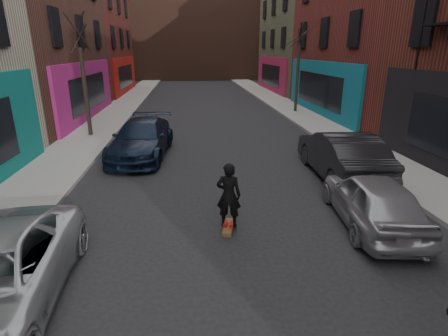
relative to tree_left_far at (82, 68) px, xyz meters
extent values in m
cube|color=gray|center=(-0.05, 12.00, -3.31)|extent=(2.50, 84.00, 0.13)
cube|color=gray|center=(12.45, 12.00, -3.31)|extent=(2.50, 84.00, 0.13)
cube|color=#47281E|center=(6.20, 38.00, 3.62)|extent=(40.00, 10.00, 14.00)
imported|color=black|center=(3.00, -3.62, -2.64)|extent=(2.56, 5.26, 1.48)
imported|color=#999BA2|center=(9.40, -10.28, -2.70)|extent=(2.03, 4.12, 1.35)
imported|color=black|center=(10.08, -6.85, -2.57)|extent=(1.92, 4.97, 1.61)
cube|color=brown|center=(5.82, -10.19, -3.33)|extent=(0.40, 0.83, 0.10)
imported|color=black|center=(5.82, -10.19, -2.47)|extent=(0.66, 0.51, 1.62)
camera|label=1|loc=(4.92, -17.81, 0.83)|focal=28.00mm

